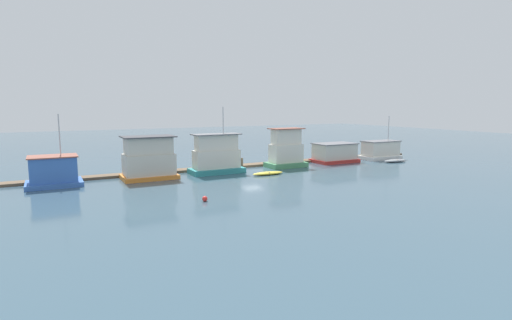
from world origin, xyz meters
TOP-DOWN VIEW (x-y plane):
  - ground_plane at (0.00, 0.00)m, footprint 200.00×200.00m
  - dock_walkway at (0.00, 2.78)m, footprint 59.60×1.87m
  - houseboat_blue at (-23.46, 0.26)m, footprint 5.48×4.16m
  - houseboat_orange at (-13.60, -0.17)m, footprint 6.15×4.12m
  - houseboat_teal at (-5.24, -0.35)m, footprint 6.70×3.21m
  - houseboat_green at (5.13, -0.13)m, footprint 5.36×3.24m
  - houseboat_red at (14.09, 0.49)m, footprint 6.57×4.12m
  - houseboat_white at (22.67, -0.24)m, footprint 6.28×3.34m
  - dinghy_yellow at (-0.18, -4.44)m, footprint 4.11×1.32m
  - dinghy_grey at (22.18, -3.79)m, footprint 4.04×1.58m
  - mooring_post_near_left at (-0.78, 1.59)m, footprint 0.32×0.32m
  - buoy_red at (-11.85, -13.68)m, footprint 0.48×0.48m

SIDE VIEW (x-z plane):
  - ground_plane at x=0.00m, z-range 0.00..0.00m
  - dock_walkway at x=0.00m, z-range 0.00..0.30m
  - dinghy_yellow at x=-0.18m, z-range 0.00..0.38m
  - dinghy_grey at x=22.18m, z-range 0.00..0.43m
  - buoy_red at x=-11.85m, z-range 0.00..0.48m
  - mooring_post_near_left at x=-0.78m, z-range 0.00..1.42m
  - houseboat_red at x=14.09m, z-range -0.05..2.80m
  - houseboat_white at x=22.67m, z-range -2.01..4.80m
  - houseboat_blue at x=-23.46m, z-range -2.28..5.28m
  - houseboat_teal at x=-5.24m, z-range -1.99..6.26m
  - houseboat_green at x=5.13m, z-range -0.39..4.96m
  - houseboat_orange at x=-13.60m, z-range -0.17..4.78m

